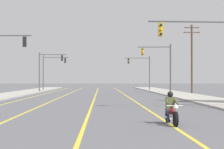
% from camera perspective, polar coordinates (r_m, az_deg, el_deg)
% --- Properties ---
extents(lane_stripe_center, '(0.16, 100.00, 0.01)m').
position_cam_1_polar(lane_stripe_center, '(52.31, -2.23, -2.84)').
color(lane_stripe_center, yellow).
rests_on(lane_stripe_center, ground).
extents(lane_stripe_left, '(0.16, 100.00, 0.01)m').
position_cam_1_polar(lane_stripe_left, '(52.51, -6.39, -2.83)').
color(lane_stripe_left, yellow).
rests_on(lane_stripe_left, ground).
extents(lane_stripe_right, '(0.16, 100.00, 0.01)m').
position_cam_1_polar(lane_stripe_right, '(52.40, 1.90, -2.83)').
color(lane_stripe_right, yellow).
rests_on(lane_stripe_right, ground).
extents(lane_stripe_far_left, '(0.16, 100.00, 0.01)m').
position_cam_1_polar(lane_stripe_far_left, '(52.89, -9.94, -2.80)').
color(lane_stripe_far_left, yellow).
rests_on(lane_stripe_far_left, ground).
extents(sidewalk_kerb_right, '(4.40, 110.00, 0.14)m').
position_cam_1_polar(sidewalk_kerb_right, '(48.35, 10.50, -2.93)').
color(sidewalk_kerb_right, '#ADA89E').
rests_on(sidewalk_kerb_right, ground).
extents(motorcycle_with_rider, '(0.70, 2.19, 1.46)m').
position_cam_1_polar(motorcycle_with_rider, '(18.91, 7.94, -4.90)').
color(motorcycle_with_rider, black).
rests_on(motorcycle_with_rider, ground).
extents(traffic_signal_near_right, '(5.61, 0.54, 6.20)m').
position_cam_1_polar(traffic_signal_near_right, '(29.21, 12.46, 3.58)').
color(traffic_signal_near_right, '#47474C').
rests_on(traffic_signal_near_right, ground).
extents(traffic_signal_near_left, '(3.97, 0.37, 6.20)m').
position_cam_1_polar(traffic_signal_near_left, '(38.71, -14.82, 2.40)').
color(traffic_signal_near_left, '#47474C').
rests_on(traffic_signal_near_left, ground).
extents(traffic_signal_mid_right, '(4.00, 0.37, 6.20)m').
position_cam_1_polar(traffic_signal_mid_right, '(50.89, 6.60, 1.65)').
color(traffic_signal_mid_right, '#47474C').
rests_on(traffic_signal_mid_right, ground).
extents(traffic_signal_mid_left, '(4.20, 0.37, 6.20)m').
position_cam_1_polar(traffic_signal_mid_left, '(66.58, -8.69, 1.12)').
color(traffic_signal_mid_left, '#47474C').
rests_on(traffic_signal_mid_left, ground).
extents(traffic_signal_far_right, '(4.55, 0.37, 6.20)m').
position_cam_1_polar(traffic_signal_far_right, '(76.81, 4.10, 0.89)').
color(traffic_signal_far_right, '#47474C').
rests_on(traffic_signal_far_right, ground).
extents(traffic_signal_far_left, '(4.58, 0.37, 6.20)m').
position_cam_1_polar(traffic_signal_far_left, '(75.02, -8.21, 0.94)').
color(traffic_signal_far_left, '#47474C').
rests_on(traffic_signal_far_left, ground).
extents(utility_pole_right_far, '(2.29, 0.26, 9.48)m').
position_cam_1_polar(utility_pole_right_far, '(59.28, 10.64, 2.37)').
color(utility_pole_right_far, '#4C3828').
rests_on(utility_pole_right_far, ground).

